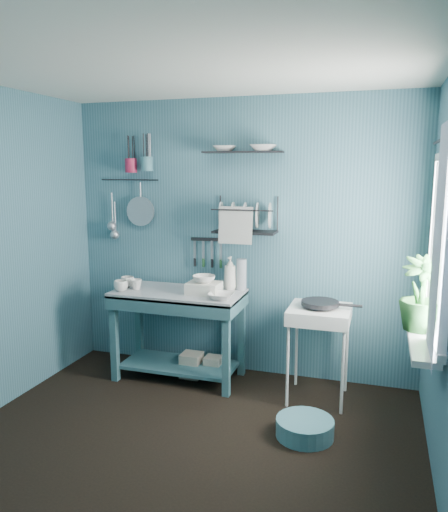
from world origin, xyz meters
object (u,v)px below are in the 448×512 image
(mug_right, at_px, (128,282))
(colander, at_px, (140,211))
(hotplate_stand, at_px, (318,353))
(storage_tin_small, at_px, (213,367))
(water_bottle, at_px, (241,274))
(utensil_cup_magenta, at_px, (131,166))
(storage_tin_large, at_px, (192,365))
(mug_left, at_px, (121,286))
(mug_mid, at_px, (136,284))
(frying_pan, at_px, (320,303))
(utensil_cup_teal, at_px, (147,164))
(work_counter, at_px, (179,335))
(wash_tub, at_px, (204,288))
(floor_basin, at_px, (305,428))
(potted_plant, at_px, (421,294))
(dish_rack, at_px, (245,215))
(soap_bottle, at_px, (230,273))

(mug_right, relative_size, colander, 0.44)
(hotplate_stand, xyz_separation_m, storage_tin_small, (-0.95, 0.13, -0.29))
(water_bottle, distance_m, utensil_cup_magenta, 1.46)
(utensil_cup_magenta, relative_size, storage_tin_large, 0.59)
(mug_left, distance_m, water_bottle, 1.07)
(storage_tin_large, xyz_separation_m, storage_tin_small, (0.20, 0.03, -0.01))
(mug_mid, distance_m, frying_pan, 1.63)
(utensil_cup_teal, xyz_separation_m, storage_tin_small, (0.71, -0.20, -1.82))
(work_counter, distance_m, utensil_cup_teal, 1.60)
(work_counter, relative_size, wash_tub, 4.08)
(storage_tin_small, bearing_deg, storage_tin_large, -171.47)
(storage_tin_small, bearing_deg, floor_basin, -38.90)
(hotplate_stand, bearing_deg, water_bottle, 171.45)
(utensil_cup_teal, height_order, floor_basin, utensil_cup_teal)
(storage_tin_large, bearing_deg, mug_left, -160.10)
(frying_pan, bearing_deg, mug_right, 178.45)
(mug_mid, bearing_deg, colander, 108.98)
(utensil_cup_magenta, height_order, floor_basin, utensil_cup_magenta)
(wash_tub, bearing_deg, floor_basin, -33.66)
(storage_tin_large, bearing_deg, floor_basin, -32.61)
(work_counter, bearing_deg, hotplate_stand, -10.90)
(wash_tub, xyz_separation_m, floor_basin, (1.00, -0.66, -0.79))
(water_bottle, bearing_deg, hotplate_stand, -20.11)
(hotplate_stand, height_order, potted_plant, potted_plant)
(potted_plant, relative_size, storage_tin_small, 2.45)
(dish_rack, distance_m, storage_tin_large, 1.45)
(hotplate_stand, bearing_deg, colander, -179.90)
(utensil_cup_magenta, bearing_deg, potted_plant, -18.82)
(hotplate_stand, bearing_deg, potted_plant, -25.67)
(work_counter, relative_size, utensil_cup_magenta, 8.78)
(wash_tub, bearing_deg, potted_plant, -18.31)
(mug_mid, height_order, utensil_cup_magenta, utensil_cup_magenta)
(wash_tub, distance_m, hotplate_stand, 1.11)
(soap_bottle, height_order, hotplate_stand, soap_bottle)
(water_bottle, bearing_deg, storage_tin_small, -147.53)
(hotplate_stand, height_order, frying_pan, frying_pan)
(colander, bearing_deg, mug_right, -88.73)
(wash_tub, relative_size, soap_bottle, 0.94)
(hotplate_stand, xyz_separation_m, floor_basin, (-0.01, -0.64, -0.32))
(dish_rack, bearing_deg, water_bottle, -172.42)
(hotplate_stand, bearing_deg, storage_tin_large, -173.28)
(mug_mid, height_order, potted_plant, potted_plant)
(floor_basin, bearing_deg, wash_tub, 146.34)
(wash_tub, bearing_deg, work_counter, 175.43)
(utensil_cup_magenta, distance_m, utensil_cup_teal, 0.16)
(soap_bottle, height_order, water_bottle, soap_bottle)
(colander, distance_m, potted_plant, 2.65)
(water_bottle, bearing_deg, dish_rack, 17.26)
(utensil_cup_teal, bearing_deg, storage_tin_large, -24.09)
(mug_right, xyz_separation_m, water_bottle, (1.02, 0.22, 0.09))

